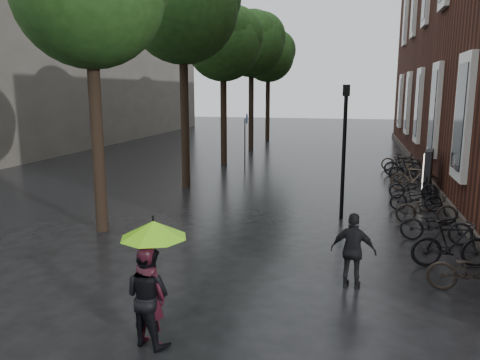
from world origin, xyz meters
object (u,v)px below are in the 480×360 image
(person_black, at_px, (148,296))
(lamp_post, at_px, (344,139))
(parked_bicycles, at_px, (419,191))
(pedestrian_walking, at_px, (353,251))
(ad_lightbox, at_px, (428,173))
(person_burgundy, at_px, (149,295))

(person_black, bearing_deg, lamp_post, -92.07)
(person_black, relative_size, parked_bicycles, 0.10)
(pedestrian_walking, xyz_separation_m, ad_lightbox, (2.52, 8.81, 0.10))
(lamp_post, bearing_deg, parked_bicycles, 43.12)
(person_black, bearing_deg, pedestrian_walking, -119.93)
(pedestrian_walking, bearing_deg, ad_lightbox, -98.03)
(person_black, height_order, ad_lightbox, ad_lightbox)
(parked_bicycles, bearing_deg, person_burgundy, -116.31)
(pedestrian_walking, relative_size, parked_bicycles, 0.10)
(pedestrian_walking, bearing_deg, parked_bicycles, -97.98)
(pedestrian_walking, height_order, lamp_post, lamp_post)
(pedestrian_walking, bearing_deg, lamp_post, -77.93)
(person_burgundy, xyz_separation_m, person_black, (-0.03, 0.03, -0.02))
(person_burgundy, bearing_deg, ad_lightbox, -96.41)
(pedestrian_walking, bearing_deg, person_black, 51.74)
(pedestrian_walking, xyz_separation_m, lamp_post, (-0.36, 4.97, 1.63))
(person_burgundy, xyz_separation_m, pedestrian_walking, (2.92, 2.85, -0.04))
(ad_lightbox, bearing_deg, person_burgundy, -103.11)
(person_burgundy, distance_m, lamp_post, 8.38)
(person_burgundy, bearing_deg, parked_bicycles, -97.68)
(person_black, xyz_separation_m, lamp_post, (2.59, 7.80, 1.61))
(ad_lightbox, bearing_deg, lamp_post, -115.01)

